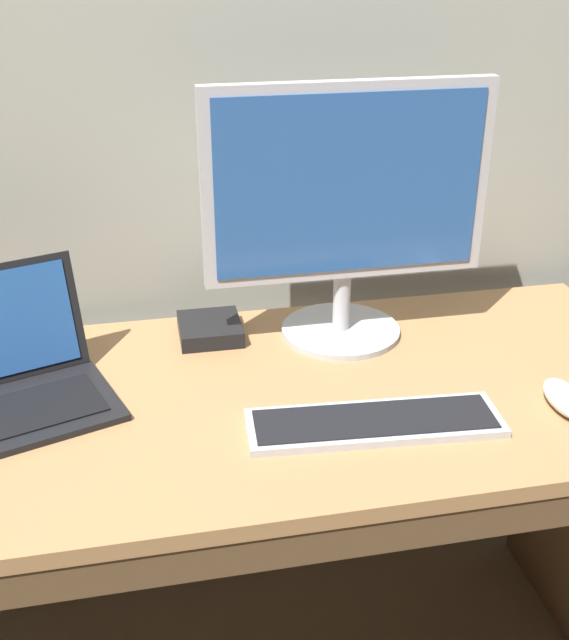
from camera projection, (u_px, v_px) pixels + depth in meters
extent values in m
cube|color=#A87A4C|center=(226.00, 404.00, 1.38)|extent=(1.67, 0.67, 0.03)
cube|color=brown|center=(258.00, 550.00, 1.12)|extent=(1.60, 0.02, 0.06)
cube|color=black|center=(17.00, 414.00, 1.32)|extent=(0.38, 0.30, 0.01)
cube|color=black|center=(18.00, 414.00, 1.30)|extent=(0.30, 0.22, 0.00)
cylinder|color=#B7B7BC|center=(341.00, 330.00, 1.59)|extent=(0.24, 0.24, 0.01)
cylinder|color=#B7B7BC|center=(342.00, 301.00, 1.56)|extent=(0.03, 0.03, 0.12)
cube|color=#B7B7BC|center=(348.00, 183.00, 1.44)|extent=(0.54, 0.03, 0.37)
cube|color=#28569E|center=(350.00, 186.00, 1.43)|extent=(0.50, 0.00, 0.33)
cube|color=#BCBCC1|center=(374.00, 423.00, 1.29)|extent=(0.43, 0.15, 0.01)
cube|color=black|center=(375.00, 419.00, 1.29)|extent=(0.40, 0.13, 0.00)
ellipsoid|color=white|center=(566.00, 399.00, 1.33)|extent=(0.06, 0.13, 0.04)
cube|color=black|center=(209.00, 329.00, 1.58)|extent=(0.12, 0.13, 0.03)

